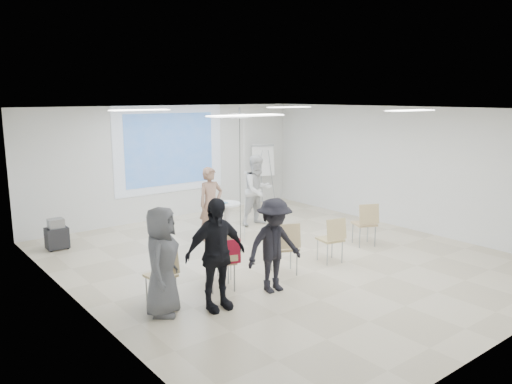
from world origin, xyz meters
TOP-DOWN VIEW (x-y plane):
  - floor at (0.00, 0.00)m, footprint 8.00×9.00m
  - ceiling at (0.00, 0.00)m, footprint 8.00×9.00m
  - wall_back at (0.00, 4.55)m, footprint 8.00×0.10m
  - wall_left at (-4.05, 0.00)m, footprint 0.10×9.00m
  - wall_right at (4.05, 0.00)m, footprint 0.10×9.00m
  - projection_halo at (0.00, 4.49)m, footprint 3.20×0.01m
  - projection_image at (0.00, 4.47)m, footprint 2.60×0.01m
  - pedestal_table at (0.15, 2.09)m, footprint 0.78×0.78m
  - player_left at (-0.38, 1.96)m, footprint 0.70×0.48m
  - player_right at (1.31, 2.39)m, footprint 0.96×0.77m
  - controller_left at (-0.20, 2.21)m, footprint 0.05×0.13m
  - controller_right at (1.13, 2.64)m, footprint 0.04×0.12m
  - chair_far_left at (-2.93, -0.55)m, footprint 0.46×0.49m
  - chair_left_mid at (-1.91, -0.69)m, footprint 0.61×0.63m
  - chair_left_inner at (-1.67, -0.32)m, footprint 0.48×0.50m
  - chair_center at (-0.55, -0.78)m, footprint 0.63×0.65m
  - chair_right_inner at (0.61, -0.85)m, footprint 0.52×0.54m
  - chair_right_far at (2.02, -0.53)m, footprint 0.61×0.63m
  - red_jacket at (-1.88, -0.83)m, footprint 0.43×0.23m
  - laptop at (-1.68, -0.23)m, footprint 0.35×0.29m
  - audience_left at (-2.39, -1.23)m, footprint 1.21×0.77m
  - audience_mid at (-1.23, -1.24)m, footprint 1.23×0.75m
  - audience_outer at (-3.12, -0.88)m, footprint 1.06×1.07m
  - flipchart_easel at (2.90, 4.13)m, footprint 0.74×0.59m
  - av_cart at (-3.37, 3.44)m, footprint 0.45×0.37m
  - ceiling_projector at (0.10, 1.49)m, footprint 0.30×0.25m
  - fluor_panel_nw at (-2.00, 2.00)m, footprint 1.20×0.30m
  - fluor_panel_ne at (2.00, 2.00)m, footprint 1.20×0.30m
  - fluor_panel_sw at (-2.00, -1.50)m, footprint 1.20×0.30m
  - fluor_panel_se at (2.00, -1.50)m, footprint 1.20×0.30m

SIDE VIEW (x-z plane):
  - floor at x=0.00m, z-range -0.10..0.00m
  - av_cart at x=-3.37m, z-range -0.03..0.64m
  - pedestal_table at x=0.15m, z-range 0.04..0.84m
  - laptop at x=-1.68m, z-range 0.43..0.46m
  - chair_left_inner at x=-1.67m, z-range 0.08..0.91m
  - chair_far_left at x=-2.93m, z-range 0.08..0.97m
  - chair_right_inner at x=0.61m, z-range 0.08..1.01m
  - chair_right_far at x=2.02m, z-range 0.09..1.05m
  - chair_center at x=-0.55m, z-range 0.09..1.08m
  - chair_left_mid at x=-1.91m, z-range 0.09..1.09m
  - red_jacket at x=-1.88m, z-range 0.52..0.92m
  - audience_mid at x=-1.23m, z-range 0.00..1.81m
  - audience_outer at x=-3.12m, z-range 0.00..1.86m
  - player_left at x=-0.38m, z-range 0.00..1.91m
  - player_right at x=1.31m, z-range 0.00..1.98m
  - audience_left at x=-2.39m, z-range 0.00..2.01m
  - controller_left at x=-0.20m, z-range 1.23..1.28m
  - controller_right at x=1.13m, z-range 1.31..1.36m
  - flipchart_easel at x=2.90m, z-range 0.43..2.25m
  - wall_back at x=0.00m, z-range 0.00..3.00m
  - wall_left at x=-4.05m, z-range 0.00..3.00m
  - wall_right at x=4.05m, z-range 0.00..3.00m
  - projection_halo at x=0.00m, z-range 0.70..3.00m
  - projection_image at x=0.00m, z-range 0.90..2.80m
  - ceiling_projector at x=0.10m, z-range 1.19..4.19m
  - fluor_panel_nw at x=-2.00m, z-range 2.96..2.98m
  - fluor_panel_ne at x=2.00m, z-range 2.96..2.98m
  - fluor_panel_sw at x=-2.00m, z-range 2.96..2.98m
  - fluor_panel_se at x=2.00m, z-range 2.96..2.98m
  - ceiling at x=0.00m, z-range 3.00..3.10m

